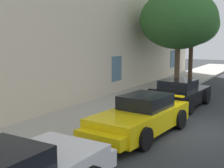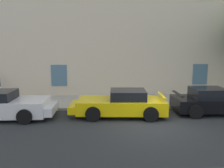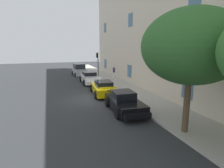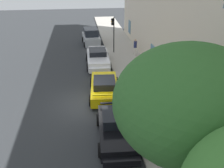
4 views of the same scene
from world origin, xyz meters
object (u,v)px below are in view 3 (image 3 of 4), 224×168
(sportscar_yellow_flank, at_px, (103,88))
(pedestrian_admiring, at_px, (114,72))
(sportscar_red_lead, at_px, (90,78))
(traffic_light, at_px, (98,60))
(sportscar_white_middle, at_px, (125,103))
(hatchback_parked, at_px, (79,70))
(tree_near_kerb, at_px, (191,47))

(sportscar_yellow_flank, xyz_separation_m, pedestrian_admiring, (-7.76, 3.91, 0.38))
(sportscar_red_lead, xyz_separation_m, sportscar_yellow_flank, (5.68, 0.00, -0.00))
(traffic_light, height_order, pedestrian_admiring, traffic_light)
(sportscar_yellow_flank, distance_m, pedestrian_admiring, 8.70)
(sportscar_white_middle, distance_m, pedestrian_admiring, 13.61)
(hatchback_parked, height_order, traffic_light, traffic_light)
(sportscar_red_lead, height_order, traffic_light, traffic_light)
(traffic_light, distance_m, pedestrian_admiring, 2.90)
(sportscar_yellow_flank, bearing_deg, hatchback_parked, -178.83)
(sportscar_yellow_flank, height_order, tree_near_kerb, tree_near_kerb)
(hatchback_parked, xyz_separation_m, tree_near_kerb, (22.29, 2.05, 3.75))
(pedestrian_admiring, bearing_deg, sportscar_red_lead, -62.05)
(sportscar_red_lead, distance_m, sportscar_yellow_flank, 5.68)
(sportscar_yellow_flank, distance_m, hatchback_parked, 12.68)
(sportscar_yellow_flank, distance_m, tree_near_kerb, 10.55)
(sportscar_red_lead, relative_size, hatchback_parked, 1.29)
(sportscar_white_middle, relative_size, traffic_light, 1.30)
(sportscar_red_lead, relative_size, sportscar_yellow_flank, 0.96)
(sportscar_yellow_flank, xyz_separation_m, traffic_light, (-8.98, 1.84, 1.99))
(tree_near_kerb, bearing_deg, sportscar_red_lead, -173.30)
(tree_near_kerb, distance_m, traffic_light, 18.69)
(sportscar_yellow_flank, distance_m, traffic_light, 9.38)
(hatchback_parked, distance_m, traffic_light, 4.61)
(sportscar_red_lead, relative_size, traffic_light, 1.33)
(pedestrian_admiring, bearing_deg, traffic_light, -120.58)
(sportscar_yellow_flank, bearing_deg, sportscar_white_middle, 1.54)
(sportscar_red_lead, bearing_deg, sportscar_white_middle, 0.75)
(tree_near_kerb, relative_size, pedestrian_admiring, 3.79)
(sportscar_yellow_flank, xyz_separation_m, sportscar_white_middle, (5.32, 0.14, -0.01))
(hatchback_parked, height_order, tree_near_kerb, tree_near_kerb)
(sportscar_yellow_flank, relative_size, traffic_light, 1.38)
(tree_near_kerb, xyz_separation_m, traffic_light, (-18.59, 0.04, -1.97))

